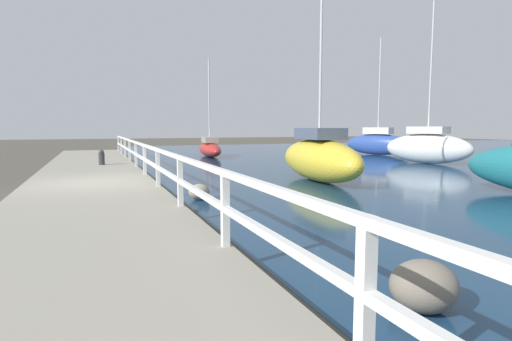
{
  "coord_description": "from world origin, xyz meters",
  "views": [
    {
      "loc": [
        0.1,
        -12.33,
        1.91
      ],
      "look_at": [
        4.19,
        -2.33,
        0.74
      ],
      "focal_mm": 28.0,
      "sensor_mm": 36.0,
      "label": 1
    }
  ],
  "objects": [
    {
      "name": "sailboat_blue",
      "position": [
        18.47,
        10.2,
        0.83
      ],
      "size": [
        2.99,
        4.83,
        7.96
      ],
      "rotation": [
        0.0,
        0.0,
        0.41
      ],
      "color": "#2D4C9E",
      "rests_on": "water_surface"
    },
    {
      "name": "railing",
      "position": [
        1.69,
        -0.0,
        1.03
      ],
      "size": [
        0.1,
        32.5,
        1.03
      ],
      "color": "white",
      "rests_on": "dock_walkway"
    },
    {
      "name": "sailboat_red",
      "position": [
        7.2,
        13.08,
        0.55
      ],
      "size": [
        1.89,
        5.83,
        6.3
      ],
      "rotation": [
        0.0,
        0.0,
        -0.13
      ],
      "color": "red",
      "rests_on": "water_surface"
    },
    {
      "name": "mooring_bollard",
      "position": [
        0.42,
        5.83,
        0.65
      ],
      "size": [
        0.25,
        0.25,
        0.65
      ],
      "color": "#333338",
      "rests_on": "dock_walkway"
    },
    {
      "name": "boulder_downstream",
      "position": [
        3.23,
        -9.3,
        0.27
      ],
      "size": [
        0.72,
        0.65,
        0.54
      ],
      "color": "slate",
      "rests_on": "ground"
    },
    {
      "name": "dock_walkway",
      "position": [
        0.0,
        0.0,
        0.16
      ],
      "size": [
        3.58,
        36.0,
        0.32
      ],
      "color": "gray",
      "rests_on": "ground"
    },
    {
      "name": "boulder_near_dock",
      "position": [
        2.66,
        -2.1,
        0.21
      ],
      "size": [
        0.56,
        0.51,
        0.42
      ],
      "color": "gray",
      "rests_on": "ground"
    },
    {
      "name": "ground_plane",
      "position": [
        0.0,
        0.0,
        0.0
      ],
      "size": [
        120.0,
        120.0,
        0.0
      ],
      "primitive_type": "plane",
      "color": "#4C473D"
    },
    {
      "name": "sailboat_yellow",
      "position": [
        7.55,
        -0.06,
        0.83
      ],
      "size": [
        2.19,
        5.66,
        7.61
      ],
      "rotation": [
        0.0,
        0.0,
        -0.11
      ],
      "color": "gold",
      "rests_on": "water_surface"
    },
    {
      "name": "sailboat_white",
      "position": [
        16.51,
        3.78,
        0.88
      ],
      "size": [
        3.11,
        4.83,
        8.33
      ],
      "rotation": [
        0.0,
        0.0,
        0.36
      ],
      "color": "white",
      "rests_on": "water_surface"
    }
  ]
}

